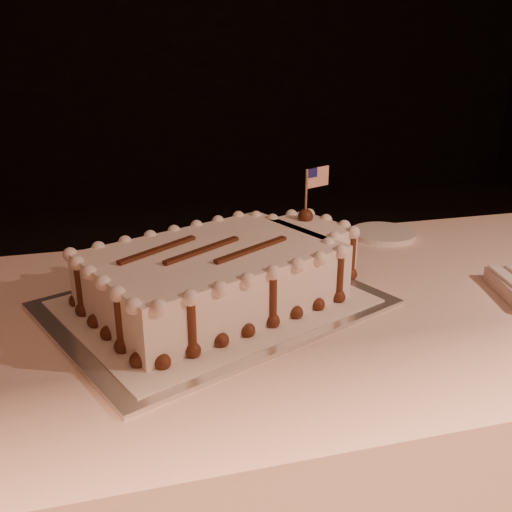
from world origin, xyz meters
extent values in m
cube|color=black|center=(0.00, 4.03, 1.40)|extent=(6.00, 0.05, 2.80)
cube|color=#FAD3C2|center=(0.00, 0.60, 0.38)|extent=(2.40, 0.80, 0.75)
cube|color=beige|center=(-0.19, 0.63, 0.75)|extent=(0.68, 0.61, 0.01)
cube|color=silver|center=(-0.19, 0.63, 0.76)|extent=(0.61, 0.55, 0.00)
cube|color=white|center=(-0.19, 0.63, 0.81)|extent=(0.50, 0.42, 0.10)
cube|color=white|center=(0.03, 0.72, 0.81)|extent=(0.15, 0.19, 0.10)
sphere|color=#522514|center=(-0.30, 0.43, 0.77)|extent=(0.03, 0.03, 0.03)
sphere|color=#522514|center=(-0.25, 0.45, 0.77)|extent=(0.03, 0.03, 0.03)
sphere|color=#522514|center=(-0.21, 0.47, 0.77)|extent=(0.03, 0.03, 0.03)
sphere|color=#522514|center=(-0.16, 0.49, 0.77)|extent=(0.03, 0.03, 0.03)
sphere|color=#522514|center=(-0.11, 0.51, 0.77)|extent=(0.03, 0.03, 0.03)
sphere|color=#522514|center=(-0.06, 0.53, 0.77)|extent=(0.03, 0.03, 0.03)
sphere|color=#522514|center=(-0.01, 0.55, 0.77)|extent=(0.03, 0.03, 0.03)
sphere|color=#522514|center=(0.03, 0.57, 0.77)|extent=(0.03, 0.03, 0.03)
sphere|color=#522514|center=(0.03, 0.61, 0.77)|extent=(0.03, 0.03, 0.03)
sphere|color=#522514|center=(0.05, 0.64, 0.77)|extent=(0.03, 0.03, 0.03)
sphere|color=#522514|center=(0.10, 0.66, 0.77)|extent=(0.03, 0.03, 0.03)
sphere|color=#522514|center=(0.10, 0.71, 0.77)|extent=(0.03, 0.03, 0.03)
sphere|color=#522514|center=(0.08, 0.75, 0.77)|extent=(0.03, 0.03, 0.03)
sphere|color=#522514|center=(0.05, 0.80, 0.77)|extent=(0.03, 0.03, 0.03)
sphere|color=#522514|center=(0.02, 0.80, 0.77)|extent=(0.03, 0.03, 0.03)
sphere|color=#522514|center=(-0.03, 0.78, 0.77)|extent=(0.03, 0.03, 0.03)
sphere|color=#522514|center=(-0.06, 0.81, 0.77)|extent=(0.03, 0.03, 0.03)
sphere|color=#522514|center=(-0.10, 0.82, 0.77)|extent=(0.03, 0.03, 0.03)
sphere|color=#522514|center=(-0.14, 0.80, 0.77)|extent=(0.03, 0.03, 0.03)
sphere|color=#522514|center=(-0.19, 0.78, 0.77)|extent=(0.03, 0.03, 0.03)
sphere|color=#522514|center=(-0.24, 0.76, 0.77)|extent=(0.03, 0.03, 0.03)
sphere|color=#522514|center=(-0.29, 0.74, 0.77)|extent=(0.03, 0.03, 0.03)
sphere|color=#522514|center=(-0.33, 0.72, 0.77)|extent=(0.03, 0.03, 0.03)
sphere|color=#522514|center=(-0.38, 0.70, 0.77)|extent=(0.03, 0.03, 0.03)
sphere|color=#522514|center=(-0.43, 0.68, 0.77)|extent=(0.03, 0.03, 0.03)
sphere|color=#522514|center=(-0.42, 0.63, 0.77)|extent=(0.03, 0.03, 0.03)
sphere|color=#522514|center=(-0.40, 0.59, 0.77)|extent=(0.03, 0.03, 0.03)
sphere|color=#522514|center=(-0.38, 0.54, 0.77)|extent=(0.03, 0.03, 0.03)
sphere|color=#522514|center=(-0.36, 0.49, 0.77)|extent=(0.03, 0.03, 0.03)
sphere|color=#522514|center=(-0.34, 0.44, 0.77)|extent=(0.03, 0.03, 0.03)
sphere|color=white|center=(-0.30, 0.43, 0.86)|extent=(0.03, 0.03, 0.03)
sphere|color=white|center=(-0.25, 0.45, 0.86)|extent=(0.03, 0.03, 0.03)
sphere|color=white|center=(-0.21, 0.47, 0.86)|extent=(0.03, 0.03, 0.03)
sphere|color=white|center=(-0.16, 0.49, 0.86)|extent=(0.03, 0.03, 0.03)
sphere|color=white|center=(-0.11, 0.51, 0.86)|extent=(0.03, 0.03, 0.03)
sphere|color=white|center=(-0.06, 0.53, 0.86)|extent=(0.03, 0.03, 0.03)
sphere|color=white|center=(-0.01, 0.55, 0.86)|extent=(0.03, 0.03, 0.03)
sphere|color=white|center=(0.03, 0.57, 0.86)|extent=(0.03, 0.03, 0.03)
sphere|color=white|center=(0.03, 0.61, 0.86)|extent=(0.03, 0.03, 0.03)
sphere|color=white|center=(0.05, 0.64, 0.86)|extent=(0.03, 0.03, 0.03)
sphere|color=white|center=(0.10, 0.66, 0.86)|extent=(0.03, 0.03, 0.03)
sphere|color=white|center=(0.10, 0.71, 0.86)|extent=(0.03, 0.03, 0.03)
sphere|color=white|center=(0.08, 0.75, 0.86)|extent=(0.03, 0.03, 0.03)
sphere|color=white|center=(0.05, 0.80, 0.86)|extent=(0.03, 0.03, 0.03)
sphere|color=white|center=(0.02, 0.80, 0.86)|extent=(0.03, 0.03, 0.03)
sphere|color=white|center=(-0.03, 0.78, 0.86)|extent=(0.03, 0.03, 0.03)
sphere|color=white|center=(-0.06, 0.81, 0.86)|extent=(0.03, 0.03, 0.03)
sphere|color=white|center=(-0.10, 0.82, 0.86)|extent=(0.03, 0.03, 0.03)
sphere|color=white|center=(-0.14, 0.80, 0.86)|extent=(0.03, 0.03, 0.03)
sphere|color=white|center=(-0.19, 0.78, 0.86)|extent=(0.03, 0.03, 0.03)
sphere|color=white|center=(-0.24, 0.76, 0.86)|extent=(0.03, 0.03, 0.03)
sphere|color=white|center=(-0.29, 0.74, 0.86)|extent=(0.03, 0.03, 0.03)
sphere|color=white|center=(-0.33, 0.72, 0.86)|extent=(0.03, 0.03, 0.03)
sphere|color=white|center=(-0.38, 0.70, 0.86)|extent=(0.03, 0.03, 0.03)
sphere|color=white|center=(-0.43, 0.68, 0.86)|extent=(0.03, 0.03, 0.03)
sphere|color=white|center=(-0.42, 0.63, 0.86)|extent=(0.03, 0.03, 0.03)
sphere|color=white|center=(-0.40, 0.59, 0.86)|extent=(0.03, 0.03, 0.03)
sphere|color=white|center=(-0.38, 0.54, 0.86)|extent=(0.03, 0.03, 0.03)
sphere|color=white|center=(-0.36, 0.49, 0.86)|extent=(0.03, 0.03, 0.03)
sphere|color=white|center=(-0.34, 0.44, 0.86)|extent=(0.03, 0.03, 0.03)
cylinder|color=#522514|center=(-0.25, 0.45, 0.81)|extent=(0.01, 0.01, 0.09)
sphere|color=#522514|center=(-0.25, 0.45, 0.77)|extent=(0.02, 0.02, 0.02)
cylinder|color=#522514|center=(-0.11, 0.51, 0.81)|extent=(0.01, 0.01, 0.09)
sphere|color=#522514|center=(-0.11, 0.51, 0.77)|extent=(0.02, 0.02, 0.02)
cylinder|color=#522514|center=(0.03, 0.57, 0.81)|extent=(0.01, 0.01, 0.09)
sphere|color=#522514|center=(0.03, 0.57, 0.77)|extent=(0.02, 0.02, 0.02)
cylinder|color=#522514|center=(0.10, 0.66, 0.81)|extent=(0.01, 0.01, 0.09)
sphere|color=#522514|center=(0.10, 0.66, 0.77)|extent=(0.02, 0.02, 0.02)
cylinder|color=#522514|center=(0.05, 0.80, 0.81)|extent=(0.01, 0.01, 0.09)
sphere|color=#522514|center=(0.05, 0.80, 0.77)|extent=(0.02, 0.02, 0.02)
cylinder|color=#522514|center=(-0.06, 0.81, 0.81)|extent=(0.01, 0.01, 0.09)
sphere|color=#522514|center=(-0.06, 0.81, 0.77)|extent=(0.02, 0.02, 0.02)
cylinder|color=#522514|center=(-0.19, 0.78, 0.81)|extent=(0.01, 0.01, 0.09)
sphere|color=#522514|center=(-0.19, 0.78, 0.77)|extent=(0.02, 0.02, 0.02)
cylinder|color=#522514|center=(-0.33, 0.72, 0.81)|extent=(0.01, 0.01, 0.09)
sphere|color=#522514|center=(-0.33, 0.72, 0.77)|extent=(0.02, 0.02, 0.02)
cylinder|color=#522514|center=(-0.42, 0.63, 0.81)|extent=(0.01, 0.01, 0.09)
sphere|color=#522514|center=(-0.42, 0.63, 0.77)|extent=(0.02, 0.02, 0.02)
cylinder|color=#522514|center=(-0.36, 0.49, 0.81)|extent=(0.01, 0.01, 0.09)
sphere|color=#522514|center=(-0.36, 0.49, 0.77)|extent=(0.02, 0.02, 0.02)
cube|color=#522514|center=(-0.28, 0.64, 0.86)|extent=(0.15, 0.11, 0.01)
cube|color=#522514|center=(-0.21, 0.62, 0.86)|extent=(0.15, 0.10, 0.01)
cube|color=#522514|center=(-0.12, 0.60, 0.86)|extent=(0.15, 0.10, 0.01)
sphere|color=#522514|center=(0.03, 0.76, 0.87)|extent=(0.03, 0.03, 0.03)
cylinder|color=#AC7149|center=(0.03, 0.76, 0.90)|extent=(0.00, 0.00, 0.12)
cube|color=#E34920|center=(0.06, 0.77, 0.94)|extent=(0.05, 0.03, 0.04)
cube|color=navy|center=(0.04, 0.76, 0.96)|extent=(0.02, 0.01, 0.02)
cube|color=white|center=(0.35, 0.53, 0.78)|extent=(0.04, 0.15, 0.01)
cylinder|color=white|center=(0.29, 0.91, 0.76)|extent=(0.16, 0.16, 0.01)
camera|label=1|loc=(-0.35, -0.30, 1.21)|focal=40.00mm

